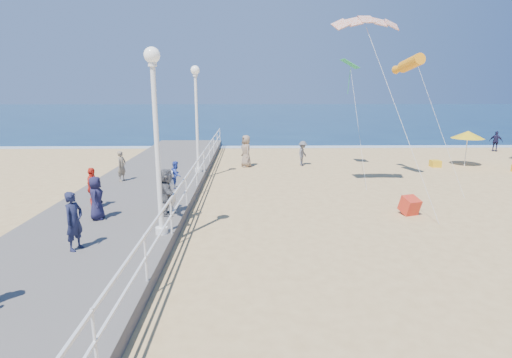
{
  "coord_description": "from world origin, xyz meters",
  "views": [
    {
      "loc": [
        -2.76,
        -11.28,
        4.62
      ],
      "look_at": [
        -2.5,
        2.0,
        1.6
      ],
      "focal_mm": 28.0,
      "sensor_mm": 36.0,
      "label": 1
    }
  ],
  "objects_px": {
    "spectator_3": "(92,188)",
    "box_kite": "(410,207)",
    "woman_holding_toddler": "(172,192)",
    "beach_walker_a": "(303,153)",
    "beach_chair_left": "(435,164)",
    "lamp_post_mid": "(156,124)",
    "spectator_4": "(96,198)",
    "spectator_6": "(122,166)",
    "beach_walker_c": "(246,151)",
    "lamp_post_far": "(196,108)",
    "spectator_0": "(74,221)",
    "toddler_held": "(176,175)",
    "beach_umbrella": "(468,135)",
    "spectator_5": "(167,192)",
    "beach_walker_b": "(496,141)"
  },
  "relations": [
    {
      "from": "spectator_3",
      "to": "box_kite",
      "type": "bearing_deg",
      "value": -94.73
    },
    {
      "from": "woman_holding_toddler",
      "to": "beach_walker_a",
      "type": "xyz_separation_m",
      "value": [
        5.96,
        10.66,
        -0.4
      ]
    },
    {
      "from": "spectator_3",
      "to": "beach_chair_left",
      "type": "height_order",
      "value": "spectator_3"
    },
    {
      "from": "lamp_post_mid",
      "to": "beach_walker_a",
      "type": "relative_size",
      "value": 3.52
    },
    {
      "from": "spectator_4",
      "to": "spectator_6",
      "type": "height_order",
      "value": "spectator_4"
    },
    {
      "from": "beach_walker_c",
      "to": "box_kite",
      "type": "relative_size",
      "value": 3.19
    },
    {
      "from": "beach_walker_c",
      "to": "spectator_4",
      "type": "bearing_deg",
      "value": -42.86
    },
    {
      "from": "beach_walker_a",
      "to": "box_kite",
      "type": "relative_size",
      "value": 2.52
    },
    {
      "from": "lamp_post_far",
      "to": "box_kite",
      "type": "relative_size",
      "value": 8.87
    },
    {
      "from": "beach_walker_a",
      "to": "beach_walker_c",
      "type": "height_order",
      "value": "beach_walker_c"
    },
    {
      "from": "lamp_post_far",
      "to": "spectator_0",
      "type": "xyz_separation_m",
      "value": [
        -2.03,
        -10.15,
        -2.46
      ]
    },
    {
      "from": "spectator_0",
      "to": "box_kite",
      "type": "distance_m",
      "value": 11.41
    },
    {
      "from": "beach_walker_a",
      "to": "woman_holding_toddler",
      "type": "bearing_deg",
      "value": 176.89
    },
    {
      "from": "spectator_4",
      "to": "beach_walker_a",
      "type": "distance_m",
      "value": 14.03
    },
    {
      "from": "spectator_4",
      "to": "beach_chair_left",
      "type": "bearing_deg",
      "value": -64.86
    },
    {
      "from": "spectator_0",
      "to": "spectator_3",
      "type": "relative_size",
      "value": 1.08
    },
    {
      "from": "lamp_post_far",
      "to": "beach_chair_left",
      "type": "height_order",
      "value": "lamp_post_far"
    },
    {
      "from": "spectator_0",
      "to": "beach_walker_c",
      "type": "distance_m",
      "value": 14.28
    },
    {
      "from": "lamp_post_mid",
      "to": "beach_chair_left",
      "type": "height_order",
      "value": "lamp_post_mid"
    },
    {
      "from": "woman_holding_toddler",
      "to": "spectator_4",
      "type": "distance_m",
      "value": 2.43
    },
    {
      "from": "lamp_post_mid",
      "to": "beach_walker_a",
      "type": "xyz_separation_m",
      "value": [
        5.91,
        12.71,
        -2.91
      ]
    },
    {
      "from": "lamp_post_far",
      "to": "spectator_3",
      "type": "height_order",
      "value": "lamp_post_far"
    },
    {
      "from": "lamp_post_far",
      "to": "spectator_6",
      "type": "height_order",
      "value": "lamp_post_far"
    },
    {
      "from": "toddler_held",
      "to": "beach_umbrella",
      "type": "distance_m",
      "value": 18.72
    },
    {
      "from": "toddler_held",
      "to": "spectator_4",
      "type": "distance_m",
      "value": 2.69
    },
    {
      "from": "box_kite",
      "to": "toddler_held",
      "type": "bearing_deg",
      "value": 166.05
    },
    {
      "from": "toddler_held",
      "to": "spectator_4",
      "type": "height_order",
      "value": "toddler_held"
    },
    {
      "from": "lamp_post_far",
      "to": "beach_walker_a",
      "type": "xyz_separation_m",
      "value": [
        5.91,
        3.71,
        -2.91
      ]
    },
    {
      "from": "spectator_5",
      "to": "beach_walker_c",
      "type": "xyz_separation_m",
      "value": [
        2.64,
        10.57,
        -0.25
      ]
    },
    {
      "from": "spectator_4",
      "to": "box_kite",
      "type": "height_order",
      "value": "spectator_4"
    },
    {
      "from": "beach_chair_left",
      "to": "spectator_6",
      "type": "bearing_deg",
      "value": -163.26
    },
    {
      "from": "woman_holding_toddler",
      "to": "beach_walker_b",
      "type": "distance_m",
      "value": 26.54
    },
    {
      "from": "box_kite",
      "to": "beach_walker_c",
      "type": "bearing_deg",
      "value": 104.27
    },
    {
      "from": "lamp_post_far",
      "to": "beach_chair_left",
      "type": "bearing_deg",
      "value": 12.77
    },
    {
      "from": "spectator_0",
      "to": "toddler_held",
      "type": "bearing_deg",
      "value": -14.6
    },
    {
      "from": "toddler_held",
      "to": "spectator_3",
      "type": "relative_size",
      "value": 0.64
    },
    {
      "from": "beach_umbrella",
      "to": "spectator_6",
      "type": "bearing_deg",
      "value": -164.17
    },
    {
      "from": "beach_chair_left",
      "to": "spectator_0",
      "type": "bearing_deg",
      "value": -140.09
    },
    {
      "from": "spectator_3",
      "to": "spectator_4",
      "type": "relative_size",
      "value": 1.03
    },
    {
      "from": "spectator_4",
      "to": "beach_walker_b",
      "type": "distance_m",
      "value": 28.81
    },
    {
      "from": "beach_walker_c",
      "to": "beach_umbrella",
      "type": "bearing_deg",
      "value": 70.91
    },
    {
      "from": "spectator_3",
      "to": "beach_umbrella",
      "type": "height_order",
      "value": "beach_umbrella"
    },
    {
      "from": "toddler_held",
      "to": "beach_walker_b",
      "type": "relative_size",
      "value": 0.62
    },
    {
      "from": "box_kite",
      "to": "spectator_0",
      "type": "bearing_deg",
      "value": -177.8
    },
    {
      "from": "lamp_post_mid",
      "to": "beach_chair_left",
      "type": "relative_size",
      "value": 9.67
    },
    {
      "from": "spectator_3",
      "to": "spectator_5",
      "type": "bearing_deg",
      "value": -112.61
    },
    {
      "from": "spectator_0",
      "to": "spectator_6",
      "type": "bearing_deg",
      "value": 26.65
    },
    {
      "from": "woman_holding_toddler",
      "to": "beach_chair_left",
      "type": "height_order",
      "value": "woman_holding_toddler"
    },
    {
      "from": "box_kite",
      "to": "beach_chair_left",
      "type": "distance_m",
      "value": 10.65
    },
    {
      "from": "spectator_0",
      "to": "beach_chair_left",
      "type": "xyz_separation_m",
      "value": [
        15.9,
        13.3,
        -1.0
      ]
    }
  ]
}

